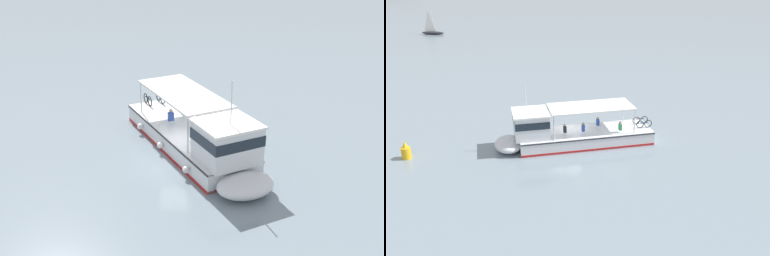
# 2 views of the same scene
# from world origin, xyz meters

# --- Properties ---
(ground_plane) EXTENTS (400.00, 400.00, 0.00)m
(ground_plane) POSITION_xyz_m (0.00, 0.00, 0.00)
(ground_plane) COLOR gray
(ferry_main) EXTENTS (8.10, 12.84, 5.32)m
(ferry_main) POSITION_xyz_m (-1.03, -0.10, 1.02)
(ferry_main) COLOR silver
(ferry_main) RESTS_ON ground
(sailboat_far_left) EXTENTS (1.61, 4.86, 5.40)m
(sailboat_far_left) POSITION_xyz_m (46.70, 38.99, 0.54)
(sailboat_far_left) COLOR #232328
(sailboat_far_left) RESTS_ON ground
(channel_buoy) EXTENTS (0.70, 0.70, 1.40)m
(channel_buoy) POSITION_xyz_m (-5.83, 11.18, 0.57)
(channel_buoy) COLOR gold
(channel_buoy) RESTS_ON ground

